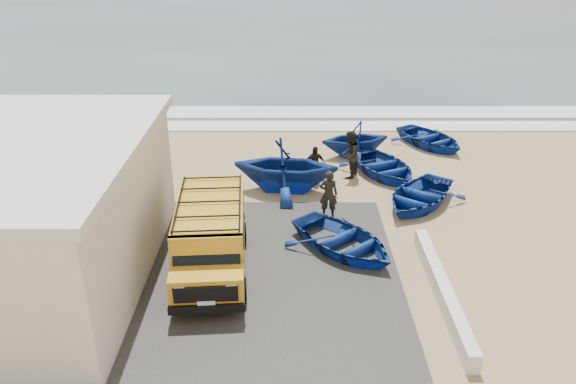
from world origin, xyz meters
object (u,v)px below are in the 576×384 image
object	(u,v)px
van	(211,235)
fisherman_front	(329,194)
boat_far_left	(355,139)
boat_mid_left	(286,165)
fisherman_middle	(350,155)
fisherman_back	(314,164)
boat_mid_right	(383,166)
boat_near_right	(419,195)
parapet	(442,290)
boat_near_left	(343,240)
boat_far_right	(430,138)

from	to	relation	value
van	fisherman_front	distance (m)	5.04
boat_far_left	boat_mid_left	bearing A→B (deg)	-53.00
fisherman_middle	fisherman_back	xyz separation A→B (m)	(-1.46, -0.48, -0.23)
van	boat_mid_right	distance (m)	9.56
boat_near_right	boat_mid_right	bearing A→B (deg)	144.57
parapet	fisherman_middle	size ratio (longest dim) A/B	3.00
boat_near_right	boat_far_left	distance (m)	5.39
boat_far_left	parapet	bearing A→B (deg)	-6.33
parapet	fisherman_middle	distance (m)	8.71
parapet	boat_near_right	xyz separation A→B (m)	(0.55, 5.88, 0.13)
boat_near_left	fisherman_middle	size ratio (longest dim) A/B	1.96
boat_far_left	boat_far_right	size ratio (longest dim) A/B	0.83
boat_mid_left	fisherman_front	bearing A→B (deg)	-138.71
boat_near_left	boat_mid_right	world-z (taller)	boat_mid_right
boat_mid_left	fisherman_back	size ratio (longest dim) A/B	2.65
boat_mid_right	boat_far_right	size ratio (longest dim) A/B	1.04
van	boat_mid_right	world-z (taller)	van
fisherman_middle	fisherman_front	bearing A→B (deg)	8.42
fisherman_front	parapet	bearing A→B (deg)	124.61
fisherman_middle	boat_far_left	bearing A→B (deg)	-166.02
parapet	van	xyz separation A→B (m)	(-6.64, 1.56, 0.90)
boat_near_right	fisherman_back	bearing A→B (deg)	-172.29
parapet	boat_near_left	size ratio (longest dim) A/B	1.53
fisherman_middle	boat_mid_left	bearing A→B (deg)	-37.87
parapet	van	world-z (taller)	van
fisherman_front	fisherman_middle	size ratio (longest dim) A/B	0.90
boat_near_left	fisherman_middle	xyz separation A→B (m)	(0.77, 5.95, 0.60)
fisherman_front	boat_far_left	bearing A→B (deg)	-100.74
parapet	boat_mid_right	size ratio (longest dim) A/B	1.53
van	boat_far_right	xyz separation A→B (m)	(9.06, 10.56, -0.78)
boat_far_left	fisherman_middle	bearing A→B (deg)	-24.68
boat_near_right	boat_far_right	bearing A→B (deg)	110.42
parapet	fisherman_front	world-z (taller)	fisherman_front
boat_near_right	boat_mid_left	xyz separation A→B (m)	(-4.98, 1.30, 0.67)
boat_far_left	fisherman_middle	world-z (taller)	fisherman_middle
boat_near_left	boat_near_right	xyz separation A→B (m)	(3.11, 3.34, -0.00)
van	boat_mid_left	bearing A→B (deg)	64.44
boat_mid_left	parapet	bearing A→B (deg)	-141.22
boat_far_right	fisherman_middle	world-z (taller)	fisherman_middle
boat_far_right	fisherman_back	distance (m)	7.02
boat_far_right	fisherman_back	xyz separation A→B (m)	(-5.68, -4.11, 0.38)
boat_near_right	boat_mid_right	size ratio (longest dim) A/B	0.99
boat_near_left	boat_far_left	distance (m)	8.48
boat_mid_right	fisherman_back	distance (m)	3.02
boat_mid_right	boat_far_left	xyz separation A→B (m)	(-0.96, 2.21, 0.41)
boat_far_right	fisherman_front	bearing A→B (deg)	-157.87
boat_far_left	fisherman_front	world-z (taller)	fisherman_front
boat_far_left	fisherman_middle	xyz separation A→B (m)	(-0.50, -2.42, 0.18)
boat_near_left	boat_near_right	size ratio (longest dim) A/B	1.01
boat_near_left	boat_mid_left	world-z (taller)	boat_mid_left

